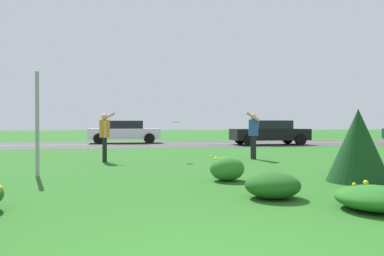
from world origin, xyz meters
TOP-DOWN VIEW (x-y plane):
  - ground_plane at (0.00, 9.94)m, footprint 120.00×120.00m
  - highway_strip at (0.00, 19.88)m, footprint 120.00×7.28m
  - highway_center_stripe at (0.00, 19.88)m, footprint 120.00×0.16m
  - daylily_clump_front_left at (1.61, 3.01)m, footprint 0.95×0.88m
  - daylily_clump_front_right at (2.77, 1.94)m, footprint 1.13×1.16m
  - daylily_clump_mid_center at (1.35, 5.02)m, footprint 0.77×0.73m
  - sign_post_near_path at (-2.94, 6.43)m, footprint 0.07×0.10m
  - evergreen_shrub_side at (4.12, 4.40)m, footprint 1.34×1.34m
  - person_thrower_orange_shirt at (-1.57, 9.62)m, footprint 0.51×0.49m
  - person_catcher_blue_shirt at (3.58, 9.73)m, footprint 0.52×0.49m
  - frisbee_pale_blue at (0.81, 9.63)m, footprint 0.24×0.24m
  - car_black_center_left at (7.53, 18.24)m, footprint 4.50×2.00m
  - car_white_center_right at (-1.02, 21.52)m, footprint 4.50×2.00m

SIDE VIEW (x-z plane):
  - ground_plane at x=0.00m, z-range 0.00..0.00m
  - highway_strip at x=0.00m, z-range 0.00..0.01m
  - highway_center_stripe at x=0.00m, z-range 0.01..0.01m
  - daylily_clump_front_right at x=2.77m, z-range -0.02..0.37m
  - daylily_clump_front_left at x=1.61m, z-range 0.00..0.44m
  - daylily_clump_mid_center at x=1.35m, z-range -0.01..0.55m
  - car_black_center_left at x=7.53m, z-range 0.01..1.46m
  - car_white_center_right at x=-1.02m, z-range 0.01..1.46m
  - evergreen_shrub_side at x=4.12m, z-range 0.00..1.59m
  - person_thrower_orange_shirt at x=-1.57m, z-range 0.12..1.79m
  - person_catcher_blue_shirt at x=3.58m, z-range 0.13..1.82m
  - sign_post_near_path at x=-2.94m, z-range 0.00..2.51m
  - frisbee_pale_blue at x=0.81m, z-range 1.29..1.34m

